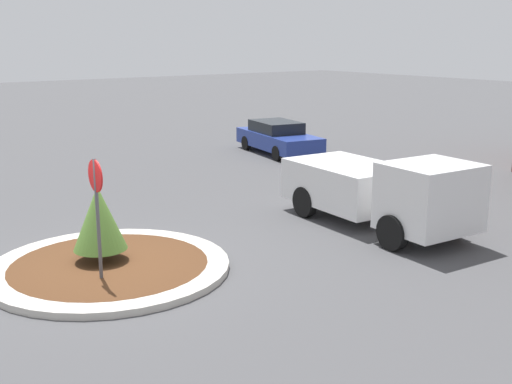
{
  "coord_description": "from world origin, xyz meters",
  "views": [
    {
      "loc": [
        11.91,
        -4.97,
        4.69
      ],
      "look_at": [
        0.83,
        3.16,
        1.38
      ],
      "focal_mm": 45.0,
      "sensor_mm": 36.0,
      "label": 1
    }
  ],
  "objects": [
    {
      "name": "utility_truck",
      "position": [
        1.13,
        6.77,
        0.98
      ],
      "size": [
        5.45,
        2.45,
        1.92
      ],
      "rotation": [
        0.0,
        0.0,
        -0.07
      ],
      "color": "silver",
      "rests_on": "ground_plane"
    },
    {
      "name": "ground_plane",
      "position": [
        0.0,
        0.0,
        0.0
      ],
      "size": [
        120.0,
        120.0,
        0.0
      ],
      "primitive_type": "plane",
      "color": "#474749"
    },
    {
      "name": "parked_sedan_blue",
      "position": [
        -8.75,
        11.32,
        0.68
      ],
      "size": [
        4.8,
        2.54,
        1.33
      ],
      "rotation": [
        0.0,
        0.0,
        -0.18
      ],
      "color": "navy",
      "rests_on": "ground_plane"
    },
    {
      "name": "island_shrub",
      "position": [
        -0.27,
        -0.06,
        1.07
      ],
      "size": [
        1.11,
        1.11,
        1.6
      ],
      "color": "brown",
      "rests_on": "traffic_island"
    },
    {
      "name": "stop_sign",
      "position": [
        0.67,
        -0.46,
        1.7
      ],
      "size": [
        0.63,
        0.07,
        2.5
      ],
      "color": "#4C4C51",
      "rests_on": "ground_plane"
    },
    {
      "name": "traffic_island",
      "position": [
        0.0,
        0.0,
        0.07
      ],
      "size": [
        4.96,
        4.96,
        0.14
      ],
      "color": "#BCB7AD",
      "rests_on": "ground_plane"
    }
  ]
}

